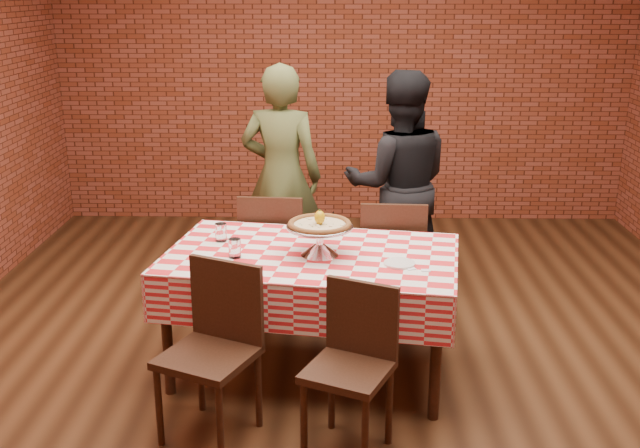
# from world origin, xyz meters

# --- Properties ---
(ground) EXTENTS (6.00, 6.00, 0.00)m
(ground) POSITION_xyz_m (0.00, 0.00, 0.00)
(ground) COLOR black
(ground) RESTS_ON ground
(back_wall) EXTENTS (5.50, 0.00, 5.50)m
(back_wall) POSITION_xyz_m (0.00, 3.00, 1.45)
(back_wall) COLOR maroon
(back_wall) RESTS_ON ground
(table) EXTENTS (1.80, 1.25, 0.75)m
(table) POSITION_xyz_m (-0.21, -0.17, 0.38)
(table) COLOR #361D12
(table) RESTS_ON ground
(tablecloth) EXTENTS (1.84, 1.29, 0.28)m
(tablecloth) POSITION_xyz_m (-0.21, -0.17, 0.62)
(tablecloth) COLOR red
(tablecloth) RESTS_ON table
(pizza_stand) EXTENTS (0.51, 0.51, 0.17)m
(pizza_stand) POSITION_xyz_m (-0.17, -0.20, 0.85)
(pizza_stand) COLOR silver
(pizza_stand) RESTS_ON tablecloth
(pizza) EXTENTS (0.47, 0.47, 0.03)m
(pizza) POSITION_xyz_m (-0.17, -0.20, 0.94)
(pizza) COLOR beige
(pizza) RESTS_ON pizza_stand
(lemon) EXTENTS (0.08, 0.08, 0.08)m
(lemon) POSITION_xyz_m (-0.17, -0.20, 0.98)
(lemon) COLOR yellow
(lemon) RESTS_ON pizza
(water_glass_left) EXTENTS (0.08, 0.08, 0.11)m
(water_glass_left) POSITION_xyz_m (-0.65, -0.26, 0.81)
(water_glass_left) COLOR white
(water_glass_left) RESTS_ON tablecloth
(water_glass_right) EXTENTS (0.08, 0.08, 0.11)m
(water_glass_right) POSITION_xyz_m (-0.77, 0.03, 0.81)
(water_glass_right) COLOR white
(water_glass_right) RESTS_ON tablecloth
(side_plate) EXTENTS (0.20, 0.20, 0.01)m
(side_plate) POSITION_xyz_m (0.28, -0.36, 0.76)
(side_plate) COLOR white
(side_plate) RESTS_ON tablecloth
(sweetener_packet_a) EXTENTS (0.06, 0.05, 0.00)m
(sweetener_packet_a) POSITION_xyz_m (0.34, -0.43, 0.76)
(sweetener_packet_a) COLOR white
(sweetener_packet_a) RESTS_ON tablecloth
(sweetener_packet_b) EXTENTS (0.05, 0.04, 0.00)m
(sweetener_packet_b) POSITION_xyz_m (0.42, -0.45, 0.76)
(sweetener_packet_b) COLOR white
(sweetener_packet_b) RESTS_ON tablecloth
(condiment_caddy) EXTENTS (0.12, 0.11, 0.15)m
(condiment_caddy) POSITION_xyz_m (-0.15, 0.15, 0.83)
(condiment_caddy) COLOR silver
(condiment_caddy) RESTS_ON tablecloth
(chair_near_left) EXTENTS (0.56, 0.56, 0.91)m
(chair_near_left) POSITION_xyz_m (-0.72, -0.89, 0.45)
(chair_near_left) COLOR #361D12
(chair_near_left) RESTS_ON ground
(chair_near_right) EXTENTS (0.51, 0.51, 0.86)m
(chair_near_right) POSITION_xyz_m (-0.01, -1.02, 0.43)
(chair_near_right) COLOR #361D12
(chair_near_right) RESTS_ON ground
(chair_far_left) EXTENTS (0.46, 0.46, 0.92)m
(chair_far_left) POSITION_xyz_m (-0.49, 0.65, 0.46)
(chair_far_left) COLOR #361D12
(chair_far_left) RESTS_ON ground
(chair_far_right) EXTENTS (0.45, 0.45, 0.91)m
(chair_far_right) POSITION_xyz_m (0.31, 0.52, 0.46)
(chair_far_right) COLOR #361D12
(chair_far_right) RESTS_ON ground
(diner_olive) EXTENTS (0.68, 0.51, 1.71)m
(diner_olive) POSITION_xyz_m (-0.49, 1.27, 0.86)
(diner_olive) COLOR #4C542D
(diner_olive) RESTS_ON ground
(diner_black) EXTENTS (0.82, 0.64, 1.68)m
(diner_black) POSITION_xyz_m (0.39, 1.10, 0.84)
(diner_black) COLOR black
(diner_black) RESTS_ON ground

